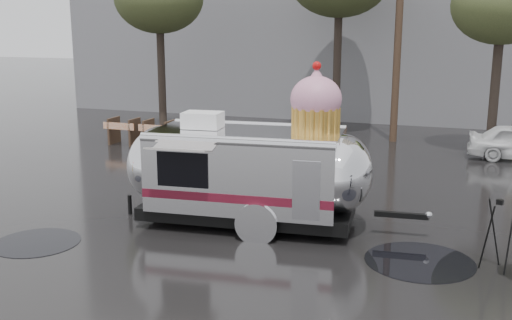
% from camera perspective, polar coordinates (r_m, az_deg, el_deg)
% --- Properties ---
extents(ground, '(120.00, 120.00, 0.00)m').
position_cam_1_polar(ground, '(11.57, -8.48, -9.90)').
color(ground, black).
rests_on(ground, ground).
extents(puddles, '(11.19, 9.20, 0.01)m').
position_cam_1_polar(puddles, '(13.13, -6.70, -7.03)').
color(puddles, black).
rests_on(puddles, ground).
extents(utility_pole, '(1.60, 0.28, 9.00)m').
position_cam_1_polar(utility_pole, '(23.54, 13.46, 12.87)').
color(utility_pole, '#473323').
rests_on(utility_pole, ground).
extents(tree_right, '(3.36, 3.36, 6.42)m').
position_cam_1_polar(tree_right, '(22.42, 22.40, 13.42)').
color(tree_right, '#382D26').
rests_on(tree_right, ground).
extents(barricade_row, '(4.30, 0.80, 1.00)m').
position_cam_1_polar(barricade_row, '(22.44, -9.22, 2.55)').
color(barricade_row, '#473323').
rests_on(barricade_row, ground).
extents(airstream_trailer, '(6.97, 3.05, 3.76)m').
position_cam_1_polar(airstream_trailer, '(13.33, -0.45, -0.74)').
color(airstream_trailer, silver).
rests_on(airstream_trailer, ground).
extents(tripod, '(0.56, 0.53, 1.36)m').
position_cam_1_polar(tripod, '(11.86, 22.00, -6.15)').
color(tripod, black).
rests_on(tripod, ground).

